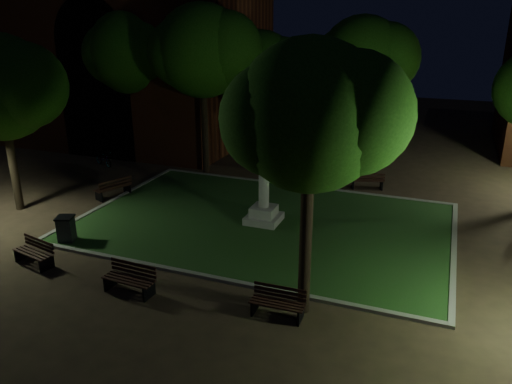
{
  "coord_description": "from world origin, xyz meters",
  "views": [
    {
      "loc": [
        6.79,
        -16.37,
        8.42
      ],
      "look_at": [
        0.03,
        1.0,
        1.76
      ],
      "focal_mm": 35.0,
      "sensor_mm": 36.0,
      "label": 1
    }
  ],
  "objects_px": {
    "bench_west_near": "(35,253)",
    "bench_far_side": "(367,181)",
    "bench_near_left": "(130,279)",
    "bench_near_right": "(278,303)",
    "bicycle": "(104,159)",
    "monument": "(264,202)",
    "bench_left_side": "(114,188)",
    "trash_bin": "(66,229)"
  },
  "relations": [
    {
      "from": "bicycle",
      "to": "bench_near_right",
      "type": "bearing_deg",
      "value": -104.96
    },
    {
      "from": "bench_near_left",
      "to": "bicycle",
      "type": "height_order",
      "value": "bench_near_left"
    },
    {
      "from": "bench_near_left",
      "to": "bench_near_right",
      "type": "xyz_separation_m",
      "value": [
        4.83,
        0.44,
        -0.03
      ]
    },
    {
      "from": "monument",
      "to": "bench_far_side",
      "type": "bearing_deg",
      "value": 61.1
    },
    {
      "from": "bench_west_near",
      "to": "bench_far_side",
      "type": "height_order",
      "value": "bench_west_near"
    },
    {
      "from": "bicycle",
      "to": "bench_far_side",
      "type": "bearing_deg",
      "value": -62.6
    },
    {
      "from": "monument",
      "to": "bench_left_side",
      "type": "xyz_separation_m",
      "value": [
        -7.91,
        0.38,
        -0.5
      ]
    },
    {
      "from": "bench_near_left",
      "to": "trash_bin",
      "type": "xyz_separation_m",
      "value": [
        -4.47,
        2.23,
        0.1
      ]
    },
    {
      "from": "trash_bin",
      "to": "bicycle",
      "type": "relative_size",
      "value": 0.68
    },
    {
      "from": "bench_near_right",
      "to": "bench_far_side",
      "type": "xyz_separation_m",
      "value": [
        0.57,
        12.4,
        0.01
      ]
    },
    {
      "from": "bench_near_left",
      "to": "trash_bin",
      "type": "relative_size",
      "value": 1.63
    },
    {
      "from": "bench_near_right",
      "to": "trash_bin",
      "type": "distance_m",
      "value": 9.47
    },
    {
      "from": "bench_west_near",
      "to": "bench_left_side",
      "type": "distance_m",
      "value": 6.93
    },
    {
      "from": "bench_near_right",
      "to": "bench_left_side",
      "type": "relative_size",
      "value": 0.87
    },
    {
      "from": "monument",
      "to": "bench_west_near",
      "type": "relative_size",
      "value": 1.84
    },
    {
      "from": "bench_near_left",
      "to": "bicycle",
      "type": "xyz_separation_m",
      "value": [
        -9.73,
        11.42,
        -0.03
      ]
    },
    {
      "from": "monument",
      "to": "bench_near_right",
      "type": "bearing_deg",
      "value": -66.11
    },
    {
      "from": "bench_near_left",
      "to": "bench_near_right",
      "type": "distance_m",
      "value": 4.86
    },
    {
      "from": "bench_left_side",
      "to": "bench_near_left",
      "type": "bearing_deg",
      "value": 61.72
    },
    {
      "from": "bench_near_right",
      "to": "bench_left_side",
      "type": "bearing_deg",
      "value": 146.77
    },
    {
      "from": "bench_west_near",
      "to": "bench_near_right",
      "type": "bearing_deg",
      "value": 12.68
    },
    {
      "from": "bench_near_right",
      "to": "bicycle",
      "type": "bearing_deg",
      "value": 141.79
    },
    {
      "from": "bench_near_left",
      "to": "bench_west_near",
      "type": "distance_m",
      "value": 4.29
    },
    {
      "from": "bench_west_near",
      "to": "bicycle",
      "type": "xyz_separation_m",
      "value": [
        -5.46,
        11.03,
        -0.01
      ]
    },
    {
      "from": "bench_west_near",
      "to": "bench_far_side",
      "type": "distance_m",
      "value": 15.77
    },
    {
      "from": "monument",
      "to": "bench_west_near",
      "type": "height_order",
      "value": "monument"
    },
    {
      "from": "monument",
      "to": "bench_far_side",
      "type": "xyz_separation_m",
      "value": [
        3.36,
        6.09,
        -0.53
      ]
    },
    {
      "from": "monument",
      "to": "bench_left_side",
      "type": "distance_m",
      "value": 7.94
    },
    {
      "from": "bench_near_right",
      "to": "bench_west_near",
      "type": "height_order",
      "value": "bench_west_near"
    },
    {
      "from": "bench_far_side",
      "to": "bench_west_near",
      "type": "bearing_deg",
      "value": 35.55
    },
    {
      "from": "bench_far_side",
      "to": "trash_bin",
      "type": "xyz_separation_m",
      "value": [
        -9.87,
        -10.61,
        0.12
      ]
    },
    {
      "from": "bicycle",
      "to": "bench_west_near",
      "type": "bearing_deg",
      "value": -131.63
    },
    {
      "from": "monument",
      "to": "bicycle",
      "type": "relative_size",
      "value": 2.02
    },
    {
      "from": "bench_near_right",
      "to": "bicycle",
      "type": "relative_size",
      "value": 1.03
    },
    {
      "from": "bench_near_left",
      "to": "bicycle",
      "type": "bearing_deg",
      "value": 133.14
    },
    {
      "from": "bench_near_right",
      "to": "monument",
      "type": "bearing_deg",
      "value": 112.67
    },
    {
      "from": "bench_near_right",
      "to": "trash_bin",
      "type": "relative_size",
      "value": 1.51
    },
    {
      "from": "bench_left_side",
      "to": "trash_bin",
      "type": "height_order",
      "value": "trash_bin"
    },
    {
      "from": "bench_near_right",
      "to": "bicycle",
      "type": "distance_m",
      "value": 18.24
    },
    {
      "from": "monument",
      "to": "bicycle",
      "type": "bearing_deg",
      "value": 158.39
    },
    {
      "from": "bench_west_near",
      "to": "bicycle",
      "type": "relative_size",
      "value": 1.1
    },
    {
      "from": "bench_near_left",
      "to": "bench_left_side",
      "type": "xyz_separation_m",
      "value": [
        -5.87,
        7.14,
        0.01
      ]
    }
  ]
}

